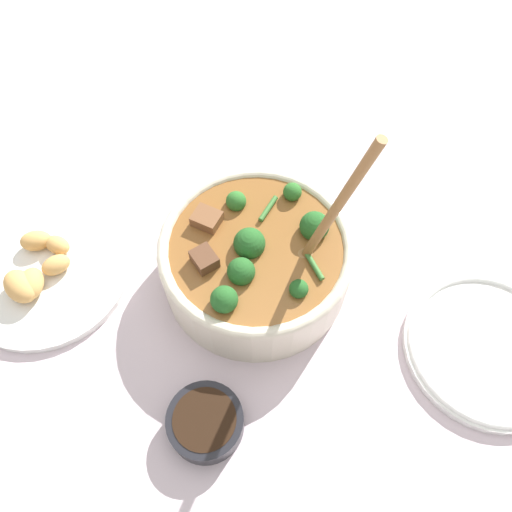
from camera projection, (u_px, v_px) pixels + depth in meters
The scene contains 5 objects.
ground_plane at pixel (256, 276), 0.72m from camera, with size 4.00×4.00×0.00m, color silver.
stew_bowl at pixel (256, 258), 0.68m from camera, with size 0.26×0.26×0.30m.
condiment_bowl at pixel (205, 422), 0.60m from camera, with size 0.09×0.09×0.04m.
empty_plate at pixel (488, 348), 0.66m from camera, with size 0.22×0.22×0.02m.
food_plate at pixel (44, 271), 0.71m from camera, with size 0.24×0.24×0.05m.
Camera 1 is at (0.05, 0.34, 0.64)m, focal length 35.00 mm.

